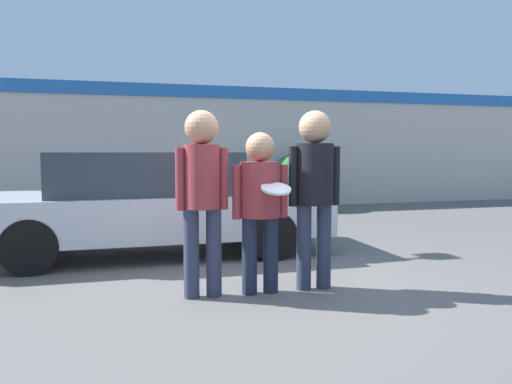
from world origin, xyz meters
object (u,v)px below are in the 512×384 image
Objects in this scene: street_lamp at (7,34)px; shrub at (296,182)px; person_middle_with_frisbee at (260,198)px; person_left at (202,185)px; parked_car_near at (151,203)px; person_right at (314,181)px.

street_lamp is 6.91m from shrub.
person_middle_with_frisbee is 1.17× the size of shrub.
person_middle_with_frisbee is (0.58, -0.03, -0.13)m from person_left.
parked_car_near is at bearing -130.60° from shrub.
person_left is at bearing -56.87° from street_lamp.
street_lamp is (-2.32, 3.55, 2.06)m from person_left.
street_lamp reaches higher than person_middle_with_frisbee.
person_middle_with_frisbee is 0.34× the size of parked_car_near.
parked_car_near is 3.43× the size of shrub.
person_middle_with_frisbee is at bearing -51.03° from street_lamp.
parked_car_near is at bearing 112.03° from person_middle_with_frisbee.
shrub is at bearing 62.77° from person_left.
shrub is at bearing 71.29° from person_right.
person_right is at bearing -1.14° from person_left.
street_lamp is at bearing 123.13° from person_left.
person_middle_with_frisbee is 0.32× the size of street_lamp.
parked_car_near reaches higher than shrub.
person_left is 2.29m from parked_car_near.
person_middle_with_frisbee is 0.59m from person_right.
shrub is at bearing 66.95° from person_middle_with_frisbee.
person_left is 0.36× the size of street_lamp.
person_middle_with_frisbee reaches higher than shrub.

